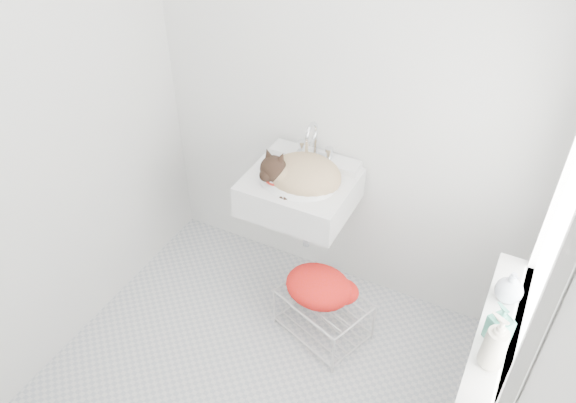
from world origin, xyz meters
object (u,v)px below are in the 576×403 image
at_px(bottle_a, 488,363).
at_px(sink, 300,178).
at_px(wire_rack, 323,313).
at_px(bottle_c, 506,299).
at_px(cat, 301,174).
at_px(bottle_b, 495,339).

bearing_deg(bottle_a, sink, 147.18).
bearing_deg(wire_rack, sink, 139.62).
bearing_deg(bottle_c, sink, 161.67).
distance_m(cat, bottle_a, 1.32).
bearing_deg(bottle_b, sink, 151.86).
xyz_separation_m(sink, cat, (0.01, -0.02, 0.04)).
distance_m(cat, wire_rack, 0.81).
distance_m(sink, bottle_b, 1.27).
height_order(cat, bottle_b, cat).
bearing_deg(sink, cat, -51.40).
bearing_deg(wire_rack, bottle_c, -9.71).
xyz_separation_m(sink, bottle_a, (1.12, -0.72, 0.00)).
xyz_separation_m(cat, wire_rack, (0.25, -0.21, -0.74)).
xyz_separation_m(sink, bottle_b, (1.12, -0.60, 0.00)).
relative_size(wire_rack, bottle_a, 2.25).
bearing_deg(cat, bottle_b, -40.89).
xyz_separation_m(cat, bottle_b, (1.11, -0.58, -0.04)).
height_order(cat, bottle_a, cat).
relative_size(cat, bottle_b, 2.66).
height_order(sink, bottle_b, sink).
bearing_deg(bottle_c, wire_rack, 170.29).
height_order(sink, wire_rack, sink).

